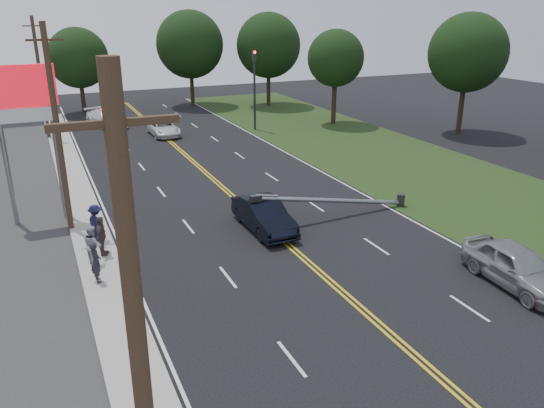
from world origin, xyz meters
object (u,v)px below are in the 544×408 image
emergency_a (163,128)px  bystander_d (102,236)px  waiting_sedan (516,266)px  bystander_c (96,223)px  traffic_signal (254,83)px  bystander_a (96,262)px  utility_pole_mid (58,131)px  pylon_sign (24,107)px  utility_pole_near (143,396)px  crashed_sedan (264,215)px  emergency_b (106,118)px  bystander_b (93,245)px  utility_pole_far (41,78)px  fallen_streetlight (342,200)px

emergency_a → bystander_d: (-8.19, -23.00, 0.38)m
waiting_sedan → bystander_c: (-14.81, 11.24, 0.17)m
traffic_signal → bystander_a: bearing=-124.9°
utility_pole_mid → bystander_d: (1.06, -3.89, -4.05)m
traffic_signal → utility_pole_mid: bearing=-134.2°
bystander_d → pylon_sign: bearing=43.7°
bystander_a → emergency_a: bearing=-25.7°
utility_pole_near → crashed_sedan: utility_pole_near is taller
emergency_b → bystander_c: (-4.19, -27.11, 0.23)m
traffic_signal → emergency_a: (-8.25, 1.11, -3.55)m
bystander_b → bystander_c: (0.45, 2.47, 0.02)m
utility_pole_far → bystander_d: utility_pole_far is taller
fallen_streetlight → waiting_sedan: fallen_streetlight is taller
fallen_streetlight → emergency_a: 23.47m
traffic_signal → waiting_sedan: size_ratio=1.44×
traffic_signal → bystander_d: traffic_signal is taller
waiting_sedan → emergency_b: bearing=109.1°
bystander_a → fallen_streetlight: bearing=-86.4°
fallen_streetlight → utility_pole_far: size_ratio=0.94×
fallen_streetlight → utility_pole_mid: (-13.39, 4.00, 4.17)m
crashed_sedan → emergency_a: 23.08m
waiting_sedan → emergency_a: waiting_sedan is taller
utility_pole_mid → utility_pole_near: bearing=-90.0°
bystander_a → pylon_sign: bearing=5.5°
emergency_a → bystander_c: size_ratio=2.67×
bystander_c → fallen_streetlight: bearing=-122.3°
fallen_streetlight → bystander_d: (-12.33, 0.11, 0.12)m
crashed_sedan → bystander_b: 8.31m
waiting_sedan → pylon_sign: bearing=141.9°
bystander_c → emergency_b: bearing=-32.3°
fallen_streetlight → waiting_sedan: 9.66m
utility_pole_far → bystander_a: 28.66m
emergency_a → bystander_d: bearing=-111.2°
utility_pole_near → waiting_sedan: bearing=22.8°
traffic_signal → crashed_sedan: traffic_signal is taller
bystander_a → bystander_b: size_ratio=1.00×
emergency_b → bystander_a: size_ratio=3.08×
utility_pole_near → bystander_c: (1.05, 17.90, -4.08)m
utility_pole_mid → pylon_sign: bearing=123.0°
fallen_streetlight → utility_pole_far: utility_pole_far is taller
pylon_sign → emergency_b: pylon_sign is taller
pylon_sign → bystander_d: 8.06m
utility_pole_far → bystander_c: bearing=-87.5°
fallen_streetlight → emergency_b: bearing=105.7°
pylon_sign → bystander_a: bearing=-77.7°
waiting_sedan → bystander_d: size_ratio=2.67×
bystander_b → fallen_streetlight: bearing=-102.7°
utility_pole_mid → bystander_c: size_ratio=5.66×
pylon_sign → waiting_sedan: bearing=-41.8°
pylon_sign → fallen_streetlight: bearing=-22.2°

